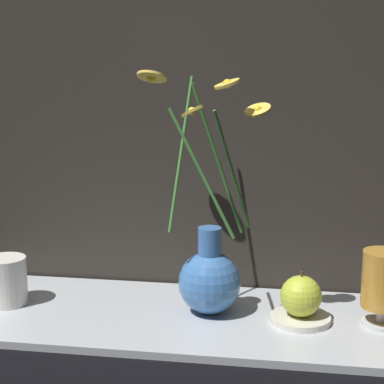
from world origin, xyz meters
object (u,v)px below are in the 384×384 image
at_px(yellow_mug, 4,281).
at_px(orange_fruit, 301,297).
at_px(vase_with_flowers, 209,272).
at_px(tea_glass, 383,282).

xyz_separation_m(yellow_mug, orange_fruit, (0.49, -0.00, 0.00)).
bearing_deg(orange_fruit, vase_with_flowers, 172.73).
bearing_deg(vase_with_flowers, orange_fruit, -7.27).
bearing_deg(yellow_mug, orange_fruit, -0.45).
distance_m(vase_with_flowers, orange_fruit, 0.15).
height_order(vase_with_flowers, yellow_mug, vase_with_flowers).
relative_size(yellow_mug, tea_glass, 0.68).
bearing_deg(tea_glass, yellow_mug, -179.48).
bearing_deg(vase_with_flowers, tea_glass, -1.97).
height_order(vase_with_flowers, orange_fruit, vase_with_flowers).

